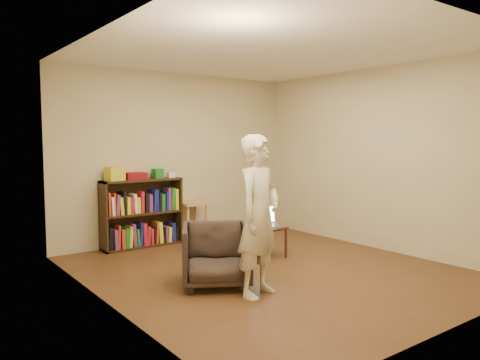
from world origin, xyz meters
TOP-DOWN VIEW (x-y plane):
  - floor at (0.00, 0.00)m, footprint 4.50×4.50m
  - ceiling at (0.00, 0.00)m, footprint 4.50×4.50m
  - wall_back at (0.00, 2.25)m, footprint 4.00×0.00m
  - wall_left at (-2.00, 0.00)m, footprint 0.00×4.50m
  - wall_right at (2.00, 0.00)m, footprint 0.00×4.50m
  - bookshelf at (-0.69, 2.09)m, footprint 1.20×0.30m
  - box_yellow at (-1.09, 2.09)m, footprint 0.27×0.22m
  - red_cloth at (-0.77, 2.11)m, footprint 0.31×0.23m
  - box_green at (-0.42, 2.10)m, footprint 0.15×0.15m
  - box_white at (-0.19, 2.10)m, footprint 0.11×0.11m
  - stool at (0.13, 2.03)m, footprint 0.42×0.42m
  - armchair at (-0.84, -0.10)m, footprint 0.99×1.00m
  - side_table at (0.41, 0.52)m, footprint 0.40×0.40m
  - laptop at (0.42, 0.60)m, footprint 0.46×0.44m
  - person at (-0.67, -0.62)m, footprint 0.69×0.57m

SIDE VIEW (x-z plane):
  - floor at x=0.00m, z-range 0.00..0.00m
  - armchair at x=-0.84m, z-range 0.00..0.67m
  - side_table at x=0.41m, z-range 0.14..0.55m
  - bookshelf at x=-0.69m, z-range -0.06..0.94m
  - laptop at x=0.42m, z-range 0.34..0.60m
  - stool at x=0.13m, z-range 0.19..0.79m
  - person at x=-0.67m, z-range 0.00..1.63m
  - box_white at x=-0.19m, z-range 1.00..1.08m
  - red_cloth at x=-0.77m, z-range 1.00..1.10m
  - box_green at x=-0.42m, z-range 1.00..1.14m
  - box_yellow at x=-1.09m, z-range 1.00..1.20m
  - wall_back at x=0.00m, z-range -0.70..3.30m
  - wall_left at x=-2.00m, z-range -0.95..3.55m
  - wall_right at x=2.00m, z-range -0.95..3.55m
  - ceiling at x=0.00m, z-range 2.60..2.60m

